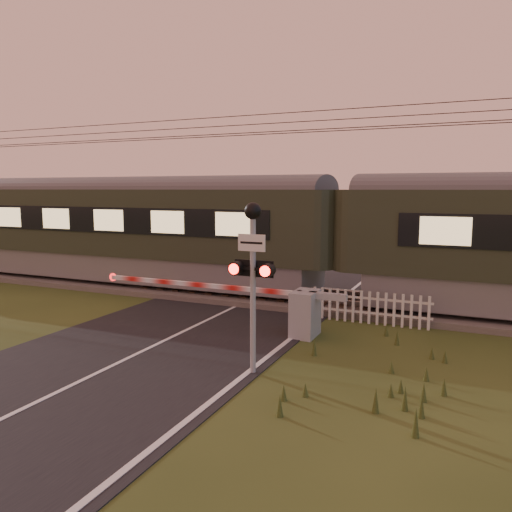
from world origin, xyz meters
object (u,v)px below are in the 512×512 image
at_px(train, 342,237).
at_px(picket_fence, 369,307).
at_px(crossing_signal, 253,257).
at_px(boom_gate, 293,309).

relative_size(train, picket_fence, 12.30).
distance_m(crossing_signal, picket_fence, 5.23).
bearing_deg(crossing_signal, boom_gate, 93.79).
bearing_deg(picket_fence, crossing_signal, -106.64).
xyz_separation_m(boom_gate, crossing_signal, (0.19, -2.86, 1.71)).
height_order(boom_gate, crossing_signal, crossing_signal).
xyz_separation_m(train, boom_gate, (-0.31, -3.70, -1.54)).
relative_size(boom_gate, crossing_signal, 2.10).
relative_size(train, crossing_signal, 11.96).
distance_m(boom_gate, crossing_signal, 3.34).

